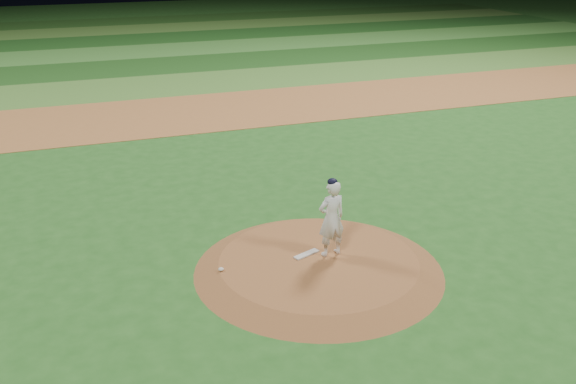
{
  "coord_description": "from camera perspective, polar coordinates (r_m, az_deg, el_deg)",
  "views": [
    {
      "loc": [
        -4.85,
        -11.54,
        6.97
      ],
      "look_at": [
        0.0,
        2.0,
        1.1
      ],
      "focal_mm": 40.0,
      "sensor_mm": 36.0,
      "label": 1
    }
  ],
  "objects": [
    {
      "name": "rosin_bag",
      "position": [
        13.83,
        -5.98,
        -6.84
      ],
      "size": [
        0.12,
        0.12,
        0.07
      ],
      "primitive_type": "ellipsoid",
      "color": "beige",
      "rests_on": "pitchers_mound"
    },
    {
      "name": "outfield_stripe_2",
      "position": [
        41.9,
        -13.08,
        12.09
      ],
      "size": [
        70.0,
        5.0,
        0.02
      ],
      "primitive_type": "cube",
      "color": "#38782B",
      "rests_on": "ground"
    },
    {
      "name": "infield_dirt_band",
      "position": [
        26.91,
        -8.71,
        6.96
      ],
      "size": [
        70.0,
        6.0,
        0.02
      ],
      "primitive_type": "cube",
      "color": "#985D2F",
      "rests_on": "ground"
    },
    {
      "name": "outfield_stripe_0",
      "position": [
        32.17,
        -10.71,
        9.33
      ],
      "size": [
        70.0,
        5.0,
        0.02
      ],
      "primitive_type": "cube",
      "color": "#41742A",
      "rests_on": "ground"
    },
    {
      "name": "outfield_stripe_3",
      "position": [
        46.81,
        -13.91,
        13.03
      ],
      "size": [
        70.0,
        5.0,
        0.02
      ],
      "primitive_type": "cube",
      "color": "#194817",
      "rests_on": "ground"
    },
    {
      "name": "pitching_rubber",
      "position": [
        14.4,
        1.65,
        -5.54
      ],
      "size": [
        0.66,
        0.39,
        0.03
      ],
      "primitive_type": "cube",
      "rotation": [
        0.0,
        0.0,
        0.38
      ],
      "color": "beige",
      "rests_on": "pitchers_mound"
    },
    {
      "name": "ground",
      "position": [
        14.32,
        2.72,
        -6.94
      ],
      "size": [
        120.0,
        120.0,
        0.0
      ],
      "primitive_type": "plane",
      "color": "#22571C",
      "rests_on": "ground"
    },
    {
      "name": "outfield_stripe_5",
      "position": [
        56.67,
        -15.14,
        14.42
      ],
      "size": [
        70.0,
        5.0,
        0.02
      ],
      "primitive_type": "cube",
      "color": "#1E4917",
      "rests_on": "ground"
    },
    {
      "name": "pitchers_mound",
      "position": [
        14.26,
        2.73,
        -6.5
      ],
      "size": [
        5.5,
        5.5,
        0.25
      ],
      "primitive_type": "cone",
      "color": "brown",
      "rests_on": "ground"
    },
    {
      "name": "pitcher_on_mound",
      "position": [
        14.06,
        3.88,
        -2.31
      ],
      "size": [
        0.69,
        0.51,
        1.82
      ],
      "color": "silver",
      "rests_on": "pitchers_mound"
    },
    {
      "name": "outfield_stripe_4",
      "position": [
        51.74,
        -14.58,
        13.79
      ],
      "size": [
        70.0,
        5.0,
        0.02
      ],
      "primitive_type": "cube",
      "color": "#3E6E28",
      "rests_on": "ground"
    },
    {
      "name": "outfield_stripe_1",
      "position": [
        37.02,
        -12.05,
        10.89
      ],
      "size": [
        70.0,
        5.0,
        0.02
      ],
      "primitive_type": "cube",
      "color": "#1B4817",
      "rests_on": "ground"
    }
  ]
}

